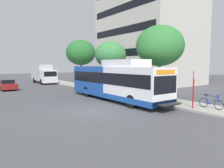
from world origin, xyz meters
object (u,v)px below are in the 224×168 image
Objects in this scene: bicycle_parked at (211,103)px; parked_car_far_lane at (7,85)px; street_tree_far_block at (81,53)px; transit_bus at (115,81)px; box_truck_background at (43,73)px; bus_stop_sign_pole at (193,87)px; street_tree_near_stop at (160,46)px; street_tree_mid_block at (110,55)px.

parked_car_far_lane is (-9.56, 21.90, 0.10)m from bicycle_parked.
bicycle_parked is 0.25× the size of street_tree_far_block.
transit_bus is 1.75× the size of box_truck_background.
transit_bus is 15.13m from street_tree_far_block.
transit_bus reaches higher than parked_car_far_lane.
street_tree_far_block is at bearing 87.32° from bicycle_parked.
parked_car_far_lane reaches higher than bicycle_parked.
street_tree_far_block is 8.45m from box_truck_background.
bus_stop_sign_pole is at bearing -67.62° from parked_car_far_lane.
bus_stop_sign_pole is 0.37× the size of box_truck_background.
street_tree_near_stop is at bearing -27.37° from transit_bus.
transit_bus is 6.96× the size of bicycle_parked.
street_tree_mid_block is at bearing -77.03° from box_truck_background.
box_truck_background is (-1.95, 27.51, 0.09)m from bus_stop_sign_pole.
bus_stop_sign_pole is at bearing -85.95° from box_truck_background.
bicycle_parked is 7.08m from street_tree_near_stop.
street_tree_far_block is (1.01, 21.62, 4.55)m from bicycle_parked.
transit_bus is 1.83× the size of street_tree_near_stop.
bicycle_parked is at bearing -92.93° from street_tree_mid_block.
box_truck_background reaches higher than bicycle_parked.
street_tree_near_stop is 0.96× the size of box_truck_background.
transit_bus reaches higher than bus_stop_sign_pole.
street_tree_near_stop is 0.97× the size of street_tree_far_block.
street_tree_mid_block is 15.85m from box_truck_background.
transit_bus is 4.71× the size of bus_stop_sign_pole.
bus_stop_sign_pole is at bearing 136.40° from bicycle_parked.
transit_bus is at bearing -105.30° from street_tree_far_block.
street_tree_mid_block is (0.67, 13.13, 3.87)m from bicycle_parked.
box_truck_background is at bearing 102.97° from street_tree_mid_block.
bicycle_parked is 22.12m from street_tree_far_block.
box_truck_background is at bearing 43.83° from parked_car_far_lane.
parked_car_far_lane is 9.38m from box_truck_background.
street_tree_mid_block is 13.99m from parked_car_far_lane.
street_tree_mid_block is at bearing 82.77° from bus_stop_sign_pole.
street_tree_near_stop is 19.89m from parked_car_far_lane.
street_tree_far_block is at bearing -60.25° from box_truck_background.
street_tree_near_stop is 16.14m from street_tree_far_block.
bus_stop_sign_pole is 22.79m from parked_car_far_lane.
transit_bus is at bearing 106.86° from bus_stop_sign_pole.
transit_bus is 20.94m from box_truck_background.
street_tree_far_block is at bearing -1.49° from parked_car_far_lane.
parked_car_far_lane is at bearing -136.17° from box_truck_background.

